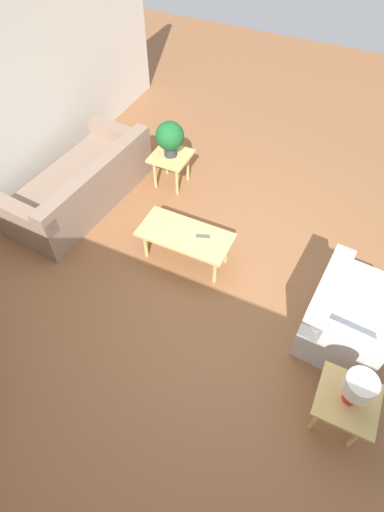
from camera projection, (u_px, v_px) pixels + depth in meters
ground_plane at (220, 277)px, 4.81m from camera, size 14.00×14.00×0.00m
sofa at (82, 186)px, 5.44m from camera, size 1.12×2.19×0.74m
armchair at (343, 317)px, 4.09m from camera, size 0.84×1.03×0.79m
coffee_table at (185, 237)px, 4.69m from camera, size 1.10×0.52×0.45m
side_table_plant at (171, 160)px, 5.57m from camera, size 0.52×0.52×0.50m
side_table_lamp at (346, 402)px, 3.44m from camera, size 0.52×0.52×0.50m
potted_plant at (170, 137)px, 5.29m from camera, size 0.39×0.39×0.50m
table_lamp at (359, 387)px, 3.18m from camera, size 0.26×0.26×0.38m
remote_control at (203, 236)px, 4.61m from camera, size 0.16×0.09×0.02m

